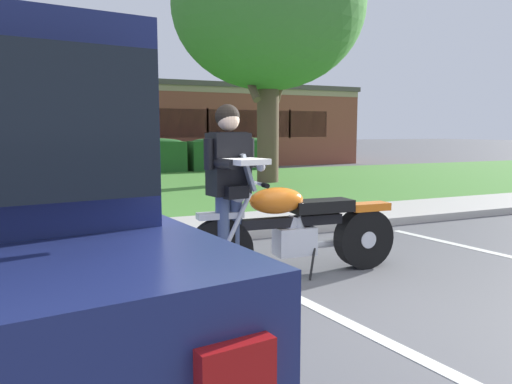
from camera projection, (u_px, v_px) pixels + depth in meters
name	position (u px, v px, depth m)	size (l,w,h in m)	color
ground_plane	(324.00, 313.00, 3.92)	(140.00, 140.00, 0.00)	#565659
curb_strip	(212.00, 237.00, 6.47)	(60.00, 0.20, 0.12)	#B7B2A8
concrete_walk	(193.00, 227.00, 7.24)	(60.00, 1.50, 0.08)	#B7B2A8
grass_lawn	(132.00, 190.00, 11.96)	(60.00, 8.92, 0.06)	#478433
stall_stripe_1	(312.00, 305.00, 4.11)	(0.12, 4.40, 0.01)	silver
motorcycle	(303.00, 227.00, 4.93)	(2.24, 0.82, 1.26)	black
rider_person	(230.00, 180.00, 4.56)	(0.53, 0.63, 1.70)	black
handbag	(245.00, 280.00, 4.32)	(0.28, 0.13, 0.36)	#562D19
shade_tree	(268.00, 8.00, 13.01)	(5.17, 5.17, 6.95)	brown
hedge_center_left	(26.00, 157.00, 15.16)	(3.35, 0.90, 1.24)	#235623
hedge_center_right	(138.00, 155.00, 16.55)	(3.17, 0.90, 1.24)	#235623
hedge_right	(233.00, 153.00, 17.94)	(3.25, 0.90, 1.24)	#235623
brick_building	(96.00, 126.00, 22.41)	(21.60, 10.60, 3.41)	brown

